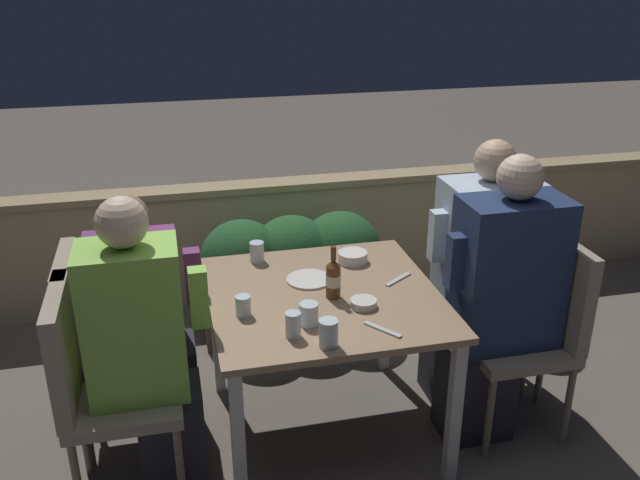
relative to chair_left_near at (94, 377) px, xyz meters
name	(u,v)px	position (x,y,z in m)	size (l,w,h in m)	color
ground_plane	(324,430)	(0.96, 0.17, -0.56)	(16.00, 16.00, 0.00)	#665B51
parapet_wall	(271,238)	(0.96, 1.63, -0.18)	(9.00, 0.18, 0.76)	tan
dining_table	(324,311)	(0.96, 0.17, 0.08)	(0.98, 0.99, 0.72)	#937556
planter_hedge	(292,268)	(1.00, 1.15, -0.17)	(1.05, 0.47, 0.70)	brown
chair_left_near	(94,377)	(0.00, 0.00, 0.00)	(0.45, 0.44, 0.93)	gray
person_green_blouse	(146,351)	(0.20, 0.00, 0.09)	(0.47, 0.26, 1.29)	#282833
chair_left_far	(98,334)	(-0.01, 0.33, 0.00)	(0.45, 0.44, 0.93)	gray
person_purple_stripe	(147,322)	(0.20, 0.33, 0.03)	(0.48, 0.26, 1.18)	#282833
chair_right_near	(537,319)	(1.90, 0.02, 0.00)	(0.45, 0.44, 0.93)	gray
person_navy_jumper	(498,303)	(1.70, 0.02, 0.11)	(0.51, 0.26, 1.33)	#282833
chair_right_far	(513,287)	(1.95, 0.33, 0.00)	(0.45, 0.44, 0.93)	gray
person_blue_shirt	(477,274)	(1.75, 0.33, 0.10)	(0.50, 0.26, 1.31)	#282833
beer_bottle	(333,278)	(0.99, 0.13, 0.25)	(0.06, 0.06, 0.23)	brown
plate_0	(309,279)	(0.92, 0.31, 0.17)	(0.20, 0.20, 0.01)	silver
bowl_0	(363,303)	(1.09, 0.02, 0.18)	(0.11, 0.11, 0.03)	beige
bowl_1	(353,256)	(1.16, 0.46, 0.19)	(0.14, 0.14, 0.05)	silver
glass_cup_0	(328,333)	(0.87, -0.24, 0.22)	(0.07, 0.07, 0.11)	silver
glass_cup_1	(257,252)	(0.72, 0.57, 0.21)	(0.07, 0.07, 0.10)	silver
glass_cup_2	(243,306)	(0.60, 0.07, 0.20)	(0.06, 0.06, 0.09)	silver
glass_cup_3	(309,314)	(0.84, -0.06, 0.21)	(0.08, 0.08, 0.09)	silver
glass_cup_4	(293,325)	(0.76, -0.14, 0.21)	(0.06, 0.06, 0.10)	silver
fork_0	(398,279)	(1.31, 0.22, 0.17)	(0.15, 0.11, 0.01)	silver
fork_1	(383,330)	(1.10, -0.18, 0.17)	(0.12, 0.15, 0.01)	silver
potted_plant	(514,262)	(2.25, 0.86, -0.13)	(0.37, 0.37, 0.70)	#B2A899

